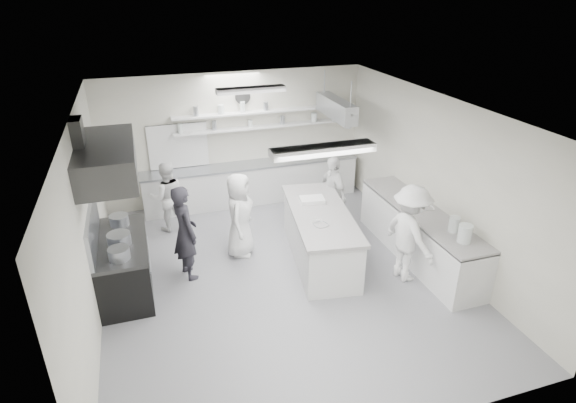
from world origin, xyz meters
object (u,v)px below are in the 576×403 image
object	(u,v)px
right_counter	(419,235)
cook_back	(167,197)
cook_stove	(185,233)
stove	(125,266)
back_counter	(253,183)
prep_island	(320,237)

from	to	relation	value
right_counter	cook_back	distance (m)	5.06
right_counter	cook_stove	world-z (taller)	cook_stove
cook_back	cook_stove	bearing A→B (deg)	92.61
stove	cook_stove	xyz separation A→B (m)	(1.05, 0.11, 0.41)
cook_back	right_counter	bearing A→B (deg)	147.40
back_counter	cook_stove	world-z (taller)	cook_stove
back_counter	prep_island	distance (m)	2.94
back_counter	cook_back	bearing A→B (deg)	-157.47
prep_island	stove	bearing A→B (deg)	-172.82
stove	cook_back	size ratio (longest dim) A/B	1.20
stove	cook_back	world-z (taller)	cook_back
prep_island	back_counter	bearing A→B (deg)	109.71
stove	cook_stove	distance (m)	1.13
stove	cook_stove	size ratio (longest dim) A/B	1.05
stove	back_counter	bearing A→B (deg)	43.99
stove	right_counter	size ratio (longest dim) A/B	0.55
prep_island	cook_stove	xyz separation A→B (m)	(-2.42, 0.20, 0.39)
right_counter	cook_stove	distance (m)	4.28
prep_island	cook_back	bearing A→B (deg)	149.93
stove	right_counter	bearing A→B (deg)	-6.52
prep_island	cook_stove	world-z (taller)	cook_stove
prep_island	cook_back	xyz separation A→B (m)	(-2.57, 2.06, 0.28)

